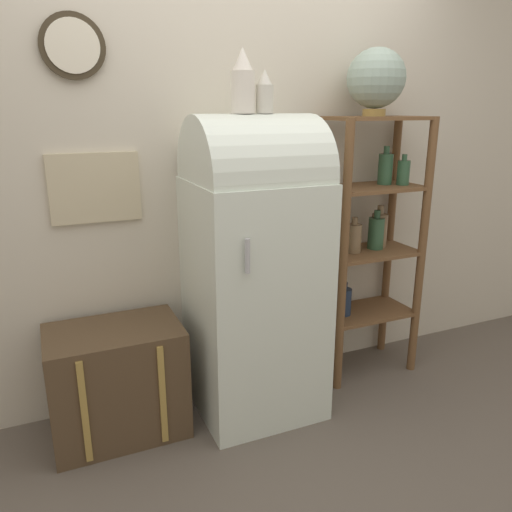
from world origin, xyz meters
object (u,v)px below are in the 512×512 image
object	(u,v)px
suitcase_trunk	(117,381)
globe	(376,79)
refrigerator	(254,264)
vase_center	(265,93)
vase_left	(243,83)

from	to	relation	value
suitcase_trunk	globe	xyz separation A→B (m)	(1.50, 0.04, 1.47)
refrigerator	suitcase_trunk	bearing A→B (deg)	175.94
suitcase_trunk	vase_center	distance (m)	1.60
globe	vase_left	distance (m)	0.83
suitcase_trunk	vase_center	bearing A→B (deg)	-3.69
vase_left	vase_center	bearing A→B (deg)	-2.58
refrigerator	globe	xyz separation A→B (m)	(0.77, 0.10, 0.93)
refrigerator	suitcase_trunk	xyz separation A→B (m)	(-0.73, 0.05, -0.54)
globe	vase_left	world-z (taller)	globe
suitcase_trunk	vase_left	distance (m)	1.59
refrigerator	vase_center	world-z (taller)	vase_center
refrigerator	vase_center	xyz separation A→B (m)	(0.06, 0.00, 0.85)
globe	vase_left	xyz separation A→B (m)	(-0.82, -0.09, -0.04)
vase_left	globe	bearing A→B (deg)	6.30
refrigerator	vase_center	bearing A→B (deg)	1.14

